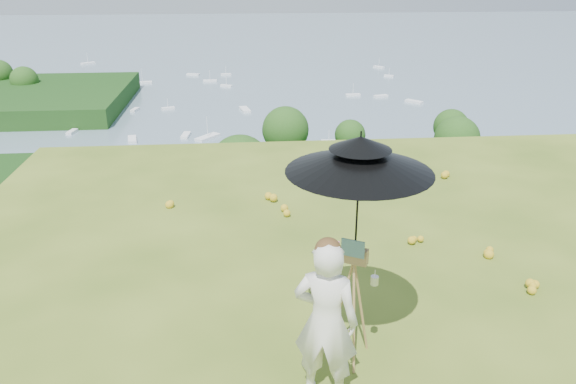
{
  "coord_description": "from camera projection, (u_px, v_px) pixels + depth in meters",
  "views": [
    {
      "loc": [
        -2.5,
        -5.33,
        3.82
      ],
      "look_at": [
        -1.89,
        1.85,
        0.86
      ],
      "focal_mm": 35.0,
      "sensor_mm": 36.0,
      "label": 1
    }
  ],
  "objects": [
    {
      "name": "ground",
      "position": [
        462.0,
        314.0,
        6.56
      ],
      "size": [
        14.0,
        14.0,
        0.0
      ],
      "primitive_type": "plane",
      "color": "#4D641C",
      "rests_on": "ground"
    },
    {
      "name": "moored_boats",
      "position": [
        207.0,
        98.0,
        166.75
      ],
      "size": [
        140.0,
        140.0,
        0.7
      ],
      "primitive_type": null,
      "color": "white",
      "rests_on": "bay_water"
    },
    {
      "name": "forest_slope",
      "position": [
        278.0,
        361.0,
        49.83
      ],
      "size": [
        140.0,
        56.0,
        22.0
      ],
      "primitive_type": "cube",
      "color": "#0F350E",
      "rests_on": "bay_water"
    },
    {
      "name": "sun_umbrella",
      "position": [
        358.0,
        198.0,
        5.2
      ],
      "size": [
        1.8,
        1.8,
        1.29
      ],
      "primitive_type": null,
      "rotation": [
        0.0,
        0.0,
        -0.43
      ],
      "color": "black",
      "rests_on": "field_easel"
    },
    {
      "name": "slope_trees",
      "position": [
        276.0,
        218.0,
        44.51
      ],
      "size": [
        110.0,
        50.0,
        6.0
      ],
      "primitive_type": null,
      "color": "#214715",
      "rests_on": "forest_slope"
    },
    {
      "name": "wildflowers",
      "position": [
        455.0,
        298.0,
        6.76
      ],
      "size": [
        10.0,
        10.5,
        0.12
      ],
      "primitive_type": null,
      "color": "gold",
      "rests_on": "ground"
    },
    {
      "name": "field_easel",
      "position": [
        352.0,
        300.0,
        5.59
      ],
      "size": [
        0.72,
        0.72,
        1.39
      ],
      "primitive_type": null,
      "rotation": [
        0.0,
        0.0,
        -0.51
      ],
      "color": "#A07C43",
      "rests_on": "ground"
    },
    {
      "name": "shoreline_tier",
      "position": [
        261.0,
        232.0,
        89.36
      ],
      "size": [
        170.0,
        28.0,
        8.0
      ],
      "primitive_type": "cube",
      "color": "#6C6956",
      "rests_on": "bay_water"
    },
    {
      "name": "painter",
      "position": [
        326.0,
        322.0,
        5.05
      ],
      "size": [
        0.7,
        0.58,
        1.64
      ],
      "primitive_type": "imported",
      "rotation": [
        0.0,
        0.0,
        2.78
      ],
      "color": "white",
      "rests_on": "ground"
    },
    {
      "name": "painter_cap",
      "position": [
        328.0,
        246.0,
        4.75
      ],
      "size": [
        0.32,
        0.34,
        0.1
      ],
      "primitive_type": null,
      "rotation": [
        0.0,
        0.0,
        -0.46
      ],
      "color": "pink",
      "rests_on": "painter"
    },
    {
      "name": "bay_water",
      "position": [
        245.0,
        57.0,
        240.67
      ],
      "size": [
        700.0,
        700.0,
        0.0
      ],
      "primitive_type": "plane",
      "color": "slate",
      "rests_on": "ground"
    },
    {
      "name": "harbor_town",
      "position": [
        260.0,
        194.0,
        86.89
      ],
      "size": [
        110.0,
        22.0,
        5.0
      ],
      "primitive_type": null,
      "color": "silver",
      "rests_on": "shoreline_tier"
    }
  ]
}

